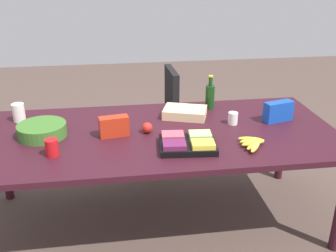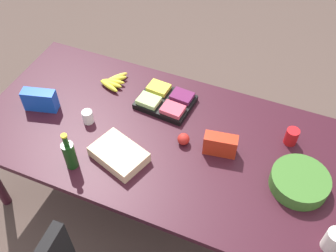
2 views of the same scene
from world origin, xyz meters
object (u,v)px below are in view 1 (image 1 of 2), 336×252
object	(u,v)px
red_solo_cup	(52,148)
chip_bag_red	(114,126)
office_chair	(155,126)
fruit_platter	(188,143)
salad_bowl	(42,130)
sheet_cake	(185,113)
wine_bottle	(210,96)
conference_table	(155,140)
chip_bag_blue	(278,111)
apple_red	(147,128)
mayo_jar	(19,113)
banana_bunch	(253,143)
paper_cup	(233,118)

from	to	relation	value
red_solo_cup	chip_bag_red	world-z (taller)	chip_bag_red
office_chair	red_solo_cup	distance (m)	1.57
office_chair	fruit_platter	world-z (taller)	office_chair
salad_bowl	chip_bag_red	bearing A→B (deg)	172.68
sheet_cake	wine_bottle	bearing A→B (deg)	-146.46
salad_bowl	wine_bottle	bearing A→B (deg)	-163.79
conference_table	red_solo_cup	bearing A→B (deg)	21.47
chip_bag_blue	apple_red	xyz separation A→B (m)	(0.99, 0.08, -0.04)
sheet_cake	mayo_jar	world-z (taller)	mayo_jar
chip_bag_blue	fruit_platter	xyz separation A→B (m)	(0.75, 0.35, -0.04)
chip_bag_blue	red_solo_cup	xyz separation A→B (m)	(1.60, 0.34, -0.02)
conference_table	mayo_jar	world-z (taller)	mayo_jar
banana_bunch	mayo_jar	distance (m)	1.72
office_chair	chip_bag_blue	world-z (taller)	office_chair
chip_bag_red	paper_cup	world-z (taller)	chip_bag_red
conference_table	fruit_platter	world-z (taller)	fruit_platter
mayo_jar	sheet_cake	bearing A→B (deg)	175.88
red_solo_cup	fruit_platter	distance (m)	0.85
office_chair	wine_bottle	bearing A→B (deg)	121.98
conference_table	banana_bunch	world-z (taller)	banana_bunch
sheet_cake	fruit_platter	size ratio (longest dim) A/B	0.84
red_solo_cup	conference_table	bearing A→B (deg)	-158.53
sheet_cake	conference_table	bearing A→B (deg)	44.64
wine_bottle	fruit_platter	distance (m)	0.76
red_solo_cup	wine_bottle	bearing A→B (deg)	-149.84
mayo_jar	conference_table	bearing A→B (deg)	160.53
sheet_cake	banana_bunch	bearing A→B (deg)	121.07
chip_bag_blue	banana_bunch	bearing A→B (deg)	50.16
chip_bag_red	salad_bowl	bearing A→B (deg)	-7.32
wine_bottle	paper_cup	distance (m)	0.36
chip_bag_blue	red_solo_cup	distance (m)	1.64
chip_bag_blue	salad_bowl	size ratio (longest dim) A/B	0.67
conference_table	wine_bottle	distance (m)	0.66
apple_red	mayo_jar	size ratio (longest dim) A/B	0.56
red_solo_cup	apple_red	size ratio (longest dim) A/B	1.45
office_chair	chip_bag_blue	xyz separation A→B (m)	(-0.83, 0.95, 0.47)
salad_bowl	fruit_platter	size ratio (longest dim) A/B	0.86
office_chair	mayo_jar	xyz separation A→B (m)	(1.09, 0.68, 0.47)
office_chair	chip_bag_red	bearing A→B (deg)	69.59
chip_bag_blue	apple_red	distance (m)	0.99
red_solo_cup	chip_bag_red	bearing A→B (deg)	-147.64
conference_table	fruit_platter	distance (m)	0.34
chip_bag_blue	fruit_platter	size ratio (longest dim) A/B	0.58
wine_bottle	salad_bowl	world-z (taller)	wine_bottle
chip_bag_blue	fruit_platter	distance (m)	0.83
office_chair	paper_cup	xyz separation A→B (m)	(-0.48, 0.96, 0.44)
chip_bag_red	fruit_platter	distance (m)	0.53
red_solo_cup	mayo_jar	distance (m)	0.69
conference_table	mayo_jar	size ratio (longest dim) A/B	18.84
chip_bag_blue	apple_red	size ratio (longest dim) A/B	2.89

